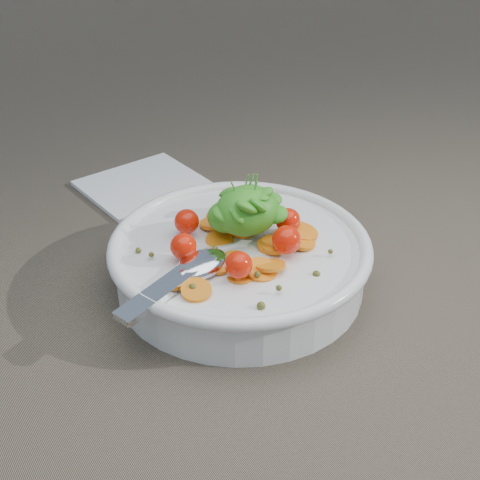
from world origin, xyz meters
TOP-DOWN VIEW (x-y plane):
  - ground at (0.00, 0.00)m, footprint 6.00×6.00m
  - bowl at (0.03, -0.02)m, footprint 0.27×0.25m
  - napkin at (0.03, 0.21)m, footprint 0.15×0.13m

SIDE VIEW (x-z plane):
  - ground at x=0.00m, z-range 0.00..0.00m
  - napkin at x=0.03m, z-range 0.00..0.01m
  - bowl at x=0.03m, z-range -0.02..0.08m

